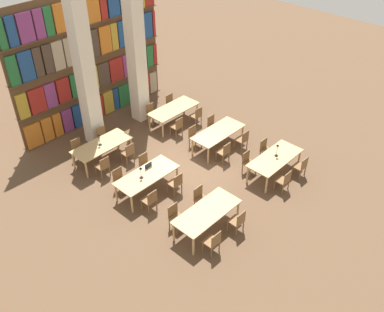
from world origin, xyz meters
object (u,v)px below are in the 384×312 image
Objects in this scene: chair_15 at (213,125)px; chair_5 at (248,162)px; reading_table_2 at (147,176)px; reading_table_5 at (174,110)px; chair_8 at (150,200)px; chair_18 at (128,152)px; chair_3 at (201,198)px; chair_6 at (301,166)px; chair_1 at (176,216)px; chair_4 at (284,180)px; chair_2 at (238,221)px; laptop at (147,166)px; chair_22 at (197,115)px; reading_table_0 at (207,213)px; chair_9 at (120,179)px; chair_14 at (243,139)px; chair_12 at (224,152)px; chair_0 at (213,242)px; desk_lamp_0 at (277,148)px; chair_16 at (103,166)px; desk_lamp_1 at (141,171)px; desk_lamp_2 at (99,138)px; chair_11 at (146,164)px; chair_19 at (103,137)px; chair_7 at (266,149)px; chair_23 at (171,103)px; pillar_center at (136,54)px; reading_table_1 at (275,159)px; chair_13 at (194,136)px; chair_21 at (152,113)px; chair_20 at (177,126)px; reading_table_3 at (218,133)px; chair_10 at (176,183)px; chair_17 at (78,149)px.

chair_5 is at bearing 68.57° from chair_15.
reading_table_2 is 4.54m from reading_table_5.
chair_8 is 2.85m from chair_18.
chair_3 and chair_6 have the same top height.
chair_1 and chair_4 have the same top height.
chair_2 is 2.70× the size of laptop.
chair_3 is 1.00× the size of chair_22.
chair_3 is at bearing 53.94° from reading_table_0.
chair_14 is (4.86, -1.58, 0.00)m from chair_9.
chair_8 is at bearing 179.53° from chair_12.
chair_0 is 1.72× the size of desk_lamp_0.
chair_16 is at bearing -62.30° from laptop.
laptop is (0.20, 2.98, 0.11)m from reading_table_0.
chair_4 is 5.27m from chair_22.
desk_lamp_2 reaches higher than desk_lamp_1.
chair_1 and chair_14 have the same top height.
chair_19 is at bearing -90.86° from chair_11.
chair_12 is at bearing 159.22° from laptop.
chair_11 is 0.68m from laptop.
chair_7 is 1.08m from desk_lamp_0.
desk_lamp_2 reaches higher than chair_23.
chair_18 is (1.18, 5.25, 0.00)m from chair_0.
chair_2 is 1.00× the size of chair_6.
reading_table_1 is (0.68, -6.56, -2.31)m from pillar_center.
reading_table_1 is 2.61× the size of chair_22.
chair_11 is (-2.66, 4.17, 0.00)m from chair_4.
chair_11 is 2.55m from chair_13.
chair_9 and chair_13 have the same top height.
reading_table_0 is at bearing 54.16° from chair_23.
chair_12 is at bearing 114.89° from chair_6.
chair_1 is (-0.60, 0.77, -0.23)m from reading_table_0.
chair_13 is at bearing 47.91° from reading_table_0.
chair_21 reaches higher than reading_table_5.
chair_2 is 3.61m from desk_lamp_1.
chair_0 and chair_14 have the same top height.
reading_table_0 is 2.98m from laptop.
chair_21 is at bearing 90.00° from chair_20.
chair_4 is (0.14, -7.34, -2.54)m from pillar_center.
desk_lamp_0 reaches higher than chair_6.
chair_13 is 1.01m from chair_20.
chair_10 is at bearing -166.55° from reading_table_3.
chair_6 is at bearing -90.26° from chair_22.
chair_9 reaches higher than reading_table_5.
chair_6 is at bearing 118.88° from chair_19.
chair_3 is 1.00× the size of chair_4.
chair_3 is at bearing -71.69° from reading_table_2.
chair_11 is (-3.31, 3.36, -0.64)m from desk_lamp_0.
chair_19 is at bearing 80.16° from chair_0.
chair_17 is at bearing -77.67° from chair_3.
desk_lamp_2 is at bearing 85.16° from chair_0.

